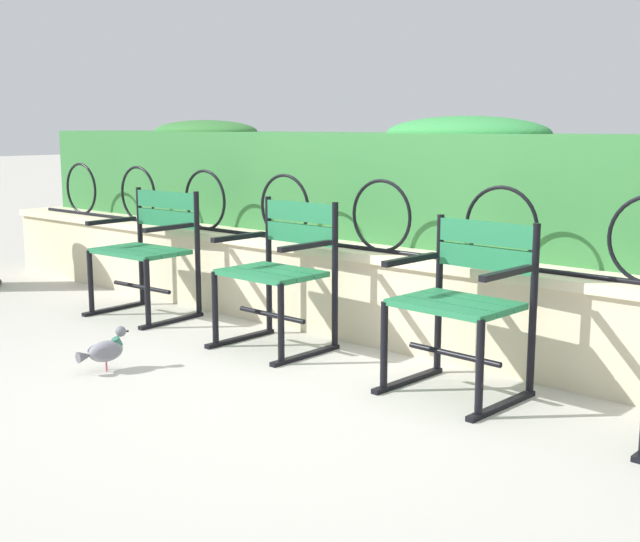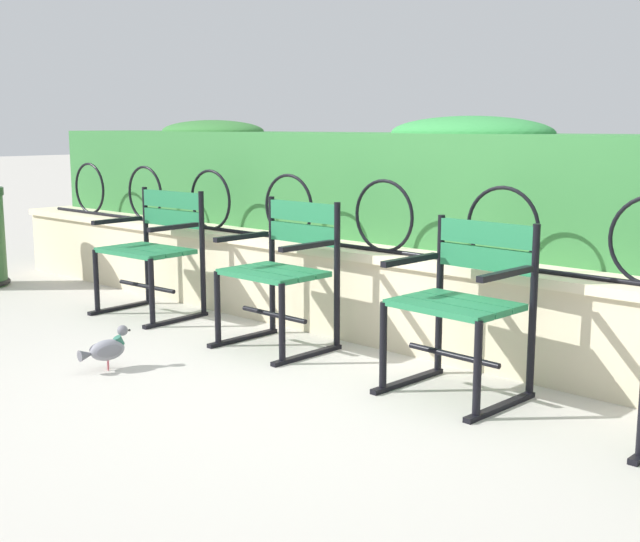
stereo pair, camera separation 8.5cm
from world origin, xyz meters
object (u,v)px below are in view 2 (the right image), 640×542
Objects in this scene: park_chair_centre_left at (283,268)px; pigeon_near_chairs at (107,349)px; park_chair_centre_right at (464,300)px; park_chair_leftmost at (154,246)px.

pigeon_near_chairs is (-0.34, -0.96, -0.35)m from park_chair_centre_left.
park_chair_centre_left reaches higher than pigeon_near_chairs.
park_chair_centre_left is at bearing 179.25° from park_chair_centre_right.
park_chair_centre_right is (1.23, -0.02, -0.00)m from park_chair_centre_left.
park_chair_centre_right is at bearing 31.11° from pigeon_near_chairs.
pigeon_near_chairs is at bearing -109.41° from park_chair_centre_left.
park_chair_centre_right is 2.82× the size of pigeon_near_chairs.
pigeon_near_chairs is at bearing -47.26° from park_chair_leftmost.
park_chair_centre_left is at bearing 70.59° from pigeon_near_chairs.
park_chair_centre_left reaches higher than park_chair_centre_right.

